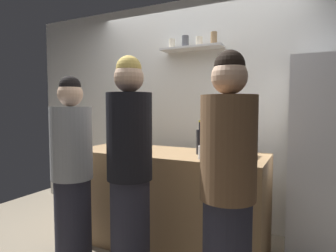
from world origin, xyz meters
TOP-DOWN VIEW (x-y plane):
  - back_wall_assembly at (0.00, 1.25)m, footprint 4.80×0.32m
  - refrigerator at (1.36, 0.85)m, footprint 0.62×0.66m
  - counter at (-0.01, 0.50)m, footprint 1.84×0.69m
  - baking_pan at (0.63, 0.55)m, footprint 0.34×0.24m
  - utensil_holder at (0.43, 0.31)m, footprint 0.11×0.11m
  - wine_bottle_green_glass at (-0.70, 0.75)m, footprint 0.07×0.07m
  - wine_bottle_dark_glass at (0.31, 0.51)m, footprint 0.08×0.08m
  - water_bottle_plastic at (0.44, 0.72)m, footprint 0.10×0.10m
  - person_blonde at (-0.00, -0.17)m, footprint 0.34×0.34m
  - person_brown_jacket at (0.77, -0.25)m, footprint 0.34×0.34m
  - person_grey_hoodie at (-0.56, -0.19)m, footprint 0.34×0.34m

SIDE VIEW (x-z plane):
  - counter at x=-0.01m, z-range 0.00..0.93m
  - person_grey_hoodie at x=-0.56m, z-range -0.01..1.60m
  - person_brown_jacket at x=0.77m, z-range -0.01..1.69m
  - person_blonde at x=0.00m, z-range 0.00..1.73m
  - refrigerator at x=1.36m, z-range 0.00..1.77m
  - baking_pan at x=0.63m, z-range 0.93..0.98m
  - utensil_holder at x=0.43m, z-range 0.87..1.09m
  - water_bottle_plastic at x=0.44m, z-range 0.91..1.12m
  - wine_bottle_green_glass at x=-0.70m, z-range 0.89..1.19m
  - wine_bottle_dark_glass at x=0.31m, z-range 0.89..1.20m
  - back_wall_assembly at x=0.00m, z-range 0.00..2.60m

